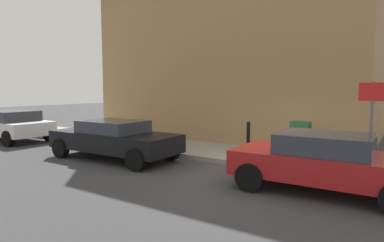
% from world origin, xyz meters
% --- Properties ---
extents(ground, '(80.00, 80.00, 0.00)m').
position_xyz_m(ground, '(0.00, 0.00, 0.00)').
color(ground, '#38383A').
extents(sidewalk, '(2.64, 30.00, 0.15)m').
position_xyz_m(sidewalk, '(1.88, 6.00, 0.07)').
color(sidewalk, gray).
rests_on(sidewalk, ground).
extents(corner_building, '(7.72, 11.82, 9.67)m').
position_xyz_m(corner_building, '(7.01, 3.91, 4.84)').
color(corner_building, '#9E7A4C').
rests_on(corner_building, ground).
extents(car_red, '(1.97, 3.94, 1.30)m').
position_xyz_m(car_red, '(-0.56, -1.47, 0.69)').
color(car_red, maroon).
rests_on(car_red, ground).
extents(car_black, '(1.87, 4.45, 1.26)m').
position_xyz_m(car_black, '(-0.71, 4.94, 0.68)').
color(car_black, black).
rests_on(car_black, ground).
extents(car_white, '(1.98, 4.09, 1.33)m').
position_xyz_m(car_white, '(-0.50, 11.61, 0.71)').
color(car_white, silver).
rests_on(car_white, ground).
extents(utility_cabinet, '(0.46, 0.61, 1.15)m').
position_xyz_m(utility_cabinet, '(1.91, -0.26, 0.68)').
color(utility_cabinet, '#1E4C28').
rests_on(utility_cabinet, sidewalk).
extents(bollard_near_cabinet, '(0.14, 0.14, 1.04)m').
position_xyz_m(bollard_near_cabinet, '(2.01, 1.47, 0.70)').
color(bollard_near_cabinet, black).
rests_on(bollard_near_cabinet, sidewalk).
extents(street_sign, '(0.08, 0.60, 2.30)m').
position_xyz_m(street_sign, '(0.89, -2.21, 1.66)').
color(street_sign, '#59595B').
rests_on(street_sign, sidewalk).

